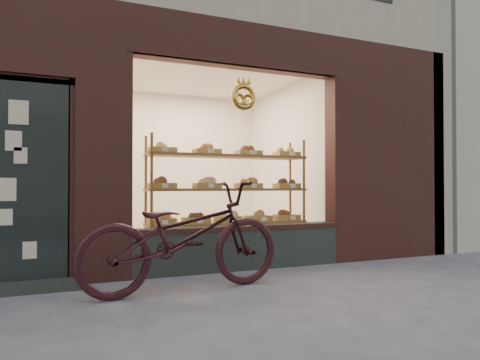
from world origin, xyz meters
name	(u,v)px	position (x,y,z in m)	size (l,w,h in m)	color
ground	(294,324)	(0.00, 0.00, 0.00)	(90.00, 90.00, 0.00)	#595966
display_shelf	(228,200)	(0.45, 2.55, 0.85)	(2.20, 0.45, 1.70)	brown
bicycle	(184,236)	(-0.50, 1.29, 0.55)	(0.73, 2.09, 1.10)	black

